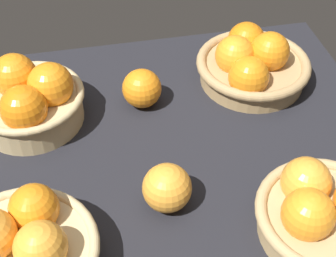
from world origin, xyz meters
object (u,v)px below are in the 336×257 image
(basket_far_right, at_px, (21,255))
(loose_orange_back_gap, at_px, (142,88))
(loose_orange_front_gap, at_px, (167,188))
(basket_far_left, at_px, (325,212))
(basket_near_left, at_px, (251,64))
(basket_near_right, at_px, (30,99))

(basket_far_right, xyz_separation_m, loose_orange_back_gap, (-0.22, -0.33, -0.01))
(basket_far_right, distance_m, loose_orange_back_gap, 0.39)
(loose_orange_front_gap, height_order, loose_orange_back_gap, loose_orange_front_gap)
(basket_far_left, bearing_deg, loose_orange_front_gap, -23.27)
(basket_far_left, bearing_deg, loose_orange_back_gap, -57.60)
(loose_orange_front_gap, bearing_deg, basket_far_right, 19.73)
(basket_near_left, distance_m, loose_orange_front_gap, 0.36)
(basket_far_right, relative_size, loose_orange_front_gap, 2.84)
(basket_near_left, bearing_deg, basket_near_right, 4.65)
(basket_near_right, height_order, basket_far_left, basket_near_right)
(basket_far_left, xyz_separation_m, loose_orange_back_gap, (0.22, -0.34, -0.00))
(basket_near_left, bearing_deg, basket_far_left, 88.35)
(basket_near_right, relative_size, basket_far_right, 0.92)
(basket_far_left, bearing_deg, basket_near_left, -91.65)
(basket_near_right, height_order, basket_near_left, basket_near_right)
(basket_near_left, height_order, basket_far_right, basket_far_right)
(basket_near_left, bearing_deg, loose_orange_front_gap, 50.31)
(loose_orange_front_gap, xyz_separation_m, loose_orange_back_gap, (-0.00, -0.25, -0.00))
(basket_near_left, distance_m, basket_far_right, 0.57)
(basket_far_left, xyz_separation_m, basket_far_right, (0.44, -0.02, 0.00))
(basket_near_right, distance_m, loose_orange_front_gap, 0.32)
(basket_near_right, distance_m, loose_orange_back_gap, 0.21)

